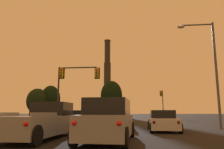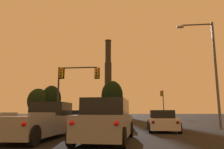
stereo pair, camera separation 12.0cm
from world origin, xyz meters
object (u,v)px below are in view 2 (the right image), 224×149
object	(u,v)px
sedan_right_lane_front	(162,121)
street_lamp	(210,62)
sedan_center_lane_front	(118,120)
sedan_left_lane_front	(79,121)
suv_center_lane_second	(107,121)
traffic_light_far_right	(163,100)
traffic_light_overhead_left	(72,80)
smokestack	(108,85)
pickup_truck_left_lane_second	(40,122)

from	to	relation	value
sedan_right_lane_front	street_lamp	world-z (taller)	street_lamp
sedan_center_lane_front	street_lamp	distance (m)	8.79
sedan_left_lane_front	street_lamp	world-z (taller)	street_lamp
suv_center_lane_second	traffic_light_far_right	xyz separation A→B (m)	(7.12, 40.01, 3.18)
traffic_light_overhead_left	smokestack	xyz separation A→B (m)	(-10.86, 113.24, 14.19)
pickup_truck_left_lane_second	smokestack	xyz separation A→B (m)	(-13.16, 125.80, 18.16)
sedan_left_lane_front	traffic_light_far_right	world-z (taller)	traffic_light_far_right
suv_center_lane_second	traffic_light_far_right	bearing A→B (deg)	82.37
pickup_truck_left_lane_second	traffic_light_far_right	world-z (taller)	traffic_light_far_right
sedan_left_lane_front	traffic_light_overhead_left	size ratio (longest dim) A/B	0.76
smokestack	traffic_light_far_right	bearing A→B (deg)	-74.66
sedan_center_lane_front	traffic_light_overhead_left	world-z (taller)	traffic_light_overhead_left
traffic_light_far_right	street_lamp	xyz separation A→B (m)	(0.20, -31.84, 1.25)
suv_center_lane_second	sedan_center_lane_front	size ratio (longest dim) A/B	1.05
traffic_light_overhead_left	street_lamp	xyz separation A→B (m)	(13.04, -4.98, 0.56)
sedan_right_lane_front	sedan_center_lane_front	bearing A→B (deg)	158.38
pickup_truck_left_lane_second	sedan_center_lane_front	distance (m)	7.60
sedan_right_lane_front	traffic_light_overhead_left	world-z (taller)	traffic_light_overhead_left
traffic_light_far_right	pickup_truck_left_lane_second	bearing A→B (deg)	-104.97
smokestack	pickup_truck_left_lane_second	bearing A→B (deg)	-84.03
street_lamp	suv_center_lane_second	bearing A→B (deg)	-131.87
traffic_light_overhead_left	sedan_left_lane_front	bearing A→B (deg)	-67.57
sedan_left_lane_front	traffic_light_far_right	bearing A→B (deg)	75.19
pickup_truck_left_lane_second	smokestack	distance (m)	127.79
traffic_light_overhead_left	smokestack	bearing A→B (deg)	95.48
pickup_truck_left_lane_second	suv_center_lane_second	bearing A→B (deg)	-9.56
suv_center_lane_second	smokestack	distance (m)	128.76
pickup_truck_left_lane_second	traffic_light_overhead_left	world-z (taller)	traffic_light_overhead_left
traffic_light_overhead_left	street_lamp	world-z (taller)	street_lamp
sedan_right_lane_front	traffic_light_far_right	world-z (taller)	traffic_light_far_right
sedan_right_lane_front	street_lamp	bearing A→B (deg)	28.03
pickup_truck_left_lane_second	sedan_left_lane_front	xyz separation A→B (m)	(0.41, 6.02, -0.14)
suv_center_lane_second	sedan_right_lane_front	distance (m)	6.82
sedan_left_lane_front	sedan_right_lane_front	bearing A→B (deg)	-3.10
traffic_light_far_right	street_lamp	bearing A→B (deg)	-89.63
sedan_left_lane_front	traffic_light_far_right	distance (m)	35.06
suv_center_lane_second	traffic_light_overhead_left	xyz separation A→B (m)	(-5.71, 13.16, 3.87)
pickup_truck_left_lane_second	sedan_left_lane_front	bearing A→B (deg)	86.47
traffic_light_overhead_left	traffic_light_far_right	bearing A→B (deg)	64.46
suv_center_lane_second	sedan_left_lane_front	bearing A→B (deg)	116.96
sedan_left_lane_front	traffic_light_overhead_left	xyz separation A→B (m)	(-2.70, 6.54, 4.10)
sedan_left_lane_front	smokestack	world-z (taller)	smokestack
pickup_truck_left_lane_second	traffic_light_overhead_left	bearing A→B (deg)	100.67
pickup_truck_left_lane_second	sedan_left_lane_front	distance (m)	6.04
sedan_left_lane_front	street_lamp	distance (m)	11.45
sedan_center_lane_front	traffic_light_far_right	bearing A→B (deg)	76.70
traffic_light_overhead_left	sedan_center_lane_front	bearing A→B (deg)	-45.52
suv_center_lane_second	pickup_truck_left_lane_second	distance (m)	3.47
pickup_truck_left_lane_second	traffic_light_overhead_left	distance (m)	13.37
pickup_truck_left_lane_second	sedan_right_lane_front	bearing A→B (deg)	40.29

